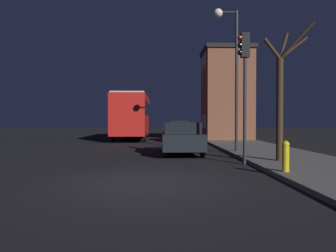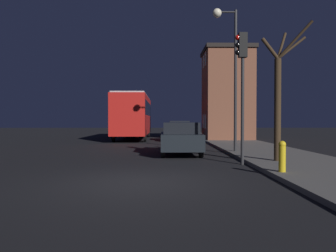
% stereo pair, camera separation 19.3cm
% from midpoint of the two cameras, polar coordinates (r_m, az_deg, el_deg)
% --- Properties ---
extents(ground_plane, '(120.00, 120.00, 0.00)m').
position_cam_midpoint_polar(ground_plane, '(8.84, -5.23, -9.69)').
color(ground_plane, black).
extents(brick_building, '(3.84, 4.25, 7.19)m').
position_cam_midpoint_polar(brick_building, '(26.78, 9.94, 5.56)').
color(brick_building, brown).
rests_on(brick_building, sidewalk).
extents(streetlamp, '(1.19, 0.44, 6.87)m').
position_cam_midpoint_polar(streetlamp, '(16.41, 10.32, 12.29)').
color(streetlamp, '#28282B').
rests_on(streetlamp, sidewalk).
extents(traffic_light, '(0.43, 0.24, 4.84)m').
position_cam_midpoint_polar(traffic_light, '(12.49, 12.68, 9.33)').
color(traffic_light, '#28282B').
rests_on(traffic_light, ground).
extents(bare_tree, '(1.64, 1.14, 4.99)m').
position_cam_midpoint_polar(bare_tree, '(12.79, 18.64, 4.72)').
color(bare_tree, '#382819').
rests_on(bare_tree, sidewalk).
extents(bus, '(2.58, 10.28, 3.71)m').
position_cam_midpoint_polar(bus, '(28.16, -6.36, 2.18)').
color(bus, red).
rests_on(bus, ground).
extents(car_near_lane, '(1.85, 4.34, 1.53)m').
position_cam_midpoint_polar(car_near_lane, '(15.68, 2.04, -2.06)').
color(car_near_lane, black).
rests_on(car_near_lane, ground).
extents(car_mid_lane, '(1.71, 3.92, 1.58)m').
position_cam_midpoint_polar(car_mid_lane, '(25.66, 1.64, -0.77)').
color(car_mid_lane, navy).
rests_on(car_mid_lane, ground).
extents(fire_hydrant, '(0.21, 0.21, 0.91)m').
position_cam_midpoint_polar(fire_hydrant, '(10.12, 19.29, -4.86)').
color(fire_hydrant, gold).
rests_on(fire_hydrant, sidewalk).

